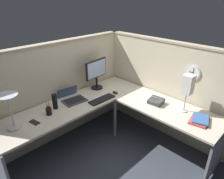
{
  "coord_description": "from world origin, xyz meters",
  "views": [
    {
      "loc": [
        -1.87,
        -1.78,
        2.22
      ],
      "look_at": [
        0.06,
        0.13,
        0.92
      ],
      "focal_mm": 32.76,
      "sensor_mm": 36.0,
      "label": 1
    }
  ],
  "objects": [
    {
      "name": "ground_plane",
      "position": [
        0.0,
        0.0,
        0.0
      ],
      "size": [
        6.8,
        6.8,
        0.0
      ],
      "primitive_type": "plane",
      "color": "#383D47"
    },
    {
      "name": "keyboard",
      "position": [
        -0.03,
        0.26,
        0.74
      ],
      "size": [
        0.43,
        0.15,
        0.02
      ],
      "primitive_type": "cube",
      "rotation": [
        0.0,
        0.0,
        -0.02
      ],
      "color": "black",
      "rests_on": "desk"
    },
    {
      "name": "wall_clock",
      "position": [
        0.82,
        -0.71,
        1.2
      ],
      "size": [
        0.04,
        0.22,
        0.22
      ],
      "color": "#B7BABF"
    },
    {
      "name": "desk_lamp_dome",
      "position": [
        -1.25,
        0.5,
        1.09
      ],
      "size": [
        0.24,
        0.24,
        0.44
      ],
      "color": "#B7BABF",
      "rests_on": "desk"
    },
    {
      "name": "thermos_flask",
      "position": [
        -0.66,
        0.55,
        0.84
      ],
      "size": [
        0.07,
        0.07,
        0.22
      ],
      "primitive_type": "cylinder",
      "color": "black",
      "rests_on": "desk"
    },
    {
      "name": "monitor",
      "position": [
        0.2,
        0.64,
        1.02
      ],
      "size": [
        0.46,
        0.2,
        0.5
      ],
      "color": "black",
      "rests_on": "desk"
    },
    {
      "name": "cubicle_wall_right",
      "position": [
        0.87,
        -0.27,
        0.79
      ],
      "size": [
        0.12,
        2.37,
        1.58
      ],
      "color": "beige",
      "rests_on": "ground"
    },
    {
      "name": "desk_lamp_paper",
      "position": [
        0.56,
        -0.78,
        1.11
      ],
      "size": [
        0.13,
        0.13,
        0.53
      ],
      "color": "#B7BABF",
      "rests_on": "desk"
    },
    {
      "name": "laptop",
      "position": [
        -0.33,
        0.62,
        0.75
      ],
      "size": [
        0.38,
        0.41,
        0.22
      ],
      "color": "#38383D",
      "rests_on": "desk"
    },
    {
      "name": "cubicle_wall_back",
      "position": [
        -0.36,
        0.87,
        0.79
      ],
      "size": [
        2.57,
        0.12,
        1.58
      ],
      "color": "beige",
      "rests_on": "ground"
    },
    {
      "name": "book_stack",
      "position": [
        0.46,
        -1.04,
        0.75
      ],
      "size": [
        0.33,
        0.27,
        0.04
      ],
      "color": "#BF3F38",
      "rests_on": "desk"
    },
    {
      "name": "desk",
      "position": [
        -0.15,
        -0.05,
        0.63
      ],
      "size": [
        2.35,
        2.15,
        0.73
      ],
      "color": "beige",
      "rests_on": "ground"
    },
    {
      "name": "pinned_note_leftmost",
      "position": [
        0.12,
        0.82,
        1.12
      ],
      "size": [
        0.09,
        0.0,
        0.08
      ],
      "primitive_type": "cube",
      "color": "pink"
    },
    {
      "name": "office_phone",
      "position": [
        0.46,
        -0.39,
        0.77
      ],
      "size": [
        0.21,
        0.22,
        0.11
      ],
      "color": "#38383D",
      "rests_on": "desk"
    },
    {
      "name": "pen_cup",
      "position": [
        -0.8,
        0.46,
        0.78
      ],
      "size": [
        0.08,
        0.08,
        0.18
      ],
      "color": "black",
      "rests_on": "desk"
    },
    {
      "name": "computer_mouse",
      "position": [
        0.28,
        0.27,
        0.75
      ],
      "size": [
        0.06,
        0.1,
        0.03
      ],
      "primitive_type": "ellipsoid",
      "color": "#232326",
      "rests_on": "desk"
    },
    {
      "name": "cell_phone",
      "position": [
        -1.04,
        0.42,
        0.73
      ],
      "size": [
        0.09,
        0.15,
        0.01
      ],
      "primitive_type": "cube",
      "rotation": [
        0.0,
        0.0,
        0.17
      ],
      "color": "black",
      "rests_on": "desk"
    }
  ]
}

